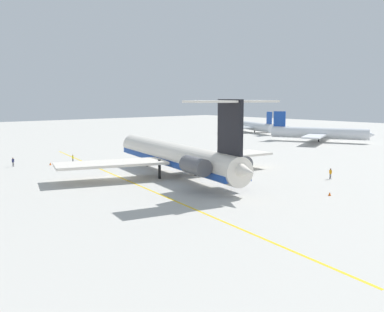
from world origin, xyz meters
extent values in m
plane|color=#B7B5AD|center=(0.00, 0.00, 0.00)|extent=(377.24, 377.24, 0.00)
cylinder|color=silver|center=(4.59, 8.87, 3.58)|extent=(40.32, 12.35, 4.30)
cone|color=silver|center=(-15.14, 12.94, 3.58)|extent=(5.22, 4.94, 4.12)
cone|color=silver|center=(24.31, 4.80, 3.97)|extent=(6.87, 4.84, 3.65)
cube|color=#19429E|center=(4.59, 8.87, 2.61)|extent=(39.46, 12.25, 0.95)
cube|color=silver|center=(1.47, -1.82, 2.83)|extent=(11.83, 19.10, 0.43)
cube|color=silver|center=(5.95, 19.93, 2.83)|extent=(8.44, 18.48, 0.43)
cylinder|color=#515156|center=(17.48, 2.69, 3.90)|extent=(5.76, 3.53, 2.49)
cube|color=silver|center=(17.63, 3.42, 3.90)|extent=(3.43, 1.99, 0.52)
cylinder|color=#515156|center=(18.87, 9.46, 3.90)|extent=(5.76, 3.53, 2.49)
cube|color=silver|center=(18.72, 8.72, 3.90)|extent=(3.43, 1.99, 0.52)
cube|color=black|center=(21.68, 5.35, 9.53)|extent=(5.79, 1.60, 7.61)
cube|color=silver|center=(21.42, 1.88, 13.03)|extent=(5.21, 6.95, 0.30)
cube|color=silver|center=(22.82, 8.63, 13.03)|extent=(5.21, 6.95, 0.30)
cylinder|color=black|center=(-7.47, 11.36, 1.63)|extent=(0.47, 0.47, 3.26)
cylinder|color=black|center=(5.21, 5.24, 1.63)|extent=(0.47, 0.47, 3.26)
cylinder|color=black|center=(6.60, 11.97, 1.63)|extent=(0.47, 0.47, 3.26)
cylinder|color=silver|center=(-50.17, 90.17, 2.45)|extent=(25.95, 12.45, 3.18)
cone|color=silver|center=(-62.57, 94.91, 2.45)|extent=(3.51, 3.75, 3.02)
cube|color=silver|center=(-52.90, 83.02, 2.14)|extent=(8.65, 12.98, 0.38)
cube|color=silver|center=(-47.43, 97.32, 2.14)|extent=(8.65, 12.98, 0.38)
cube|color=#19429E|center=(-39.65, 86.15, 6.21)|extent=(3.35, 1.53, 4.33)
cylinder|color=black|center=(-50.17, 90.17, 1.07)|extent=(0.38, 0.38, 2.14)
cylinder|color=silver|center=(-13.94, 79.11, 2.68)|extent=(27.76, 15.40, 3.47)
cone|color=silver|center=(-0.79, 85.23, 2.68)|extent=(3.96, 4.19, 3.30)
cube|color=silver|center=(-17.47, 86.68, 2.33)|extent=(10.17, 14.14, 0.42)
cube|color=silver|center=(-10.41, 71.53, 2.33)|extent=(10.17, 14.14, 0.42)
cube|color=#19429E|center=(-25.09, 73.91, 6.78)|extent=(3.58, 1.91, 4.73)
cylinder|color=black|center=(-13.94, 79.11, 1.17)|extent=(0.42, 0.42, 2.33)
cylinder|color=black|center=(-21.02, 1.93, 0.42)|extent=(0.10, 0.10, 0.84)
cylinder|color=black|center=(-21.10, 2.05, 0.42)|extent=(0.10, 0.10, 0.84)
cylinder|color=yellow|center=(-21.06, 1.99, 1.17)|extent=(0.28, 0.28, 0.67)
sphere|color=tan|center=(-21.06, 1.99, 1.64)|extent=(0.26, 0.26, 0.26)
cylinder|color=yellow|center=(-20.97, 1.83, 1.21)|extent=(0.08, 0.08, 0.57)
cylinder|color=yellow|center=(-21.16, 2.15, 1.21)|extent=(0.08, 0.08, 0.57)
cylinder|color=black|center=(23.80, 26.90, 0.43)|extent=(0.11, 0.11, 0.86)
cylinder|color=black|center=(23.91, 27.00, 0.43)|extent=(0.11, 0.11, 0.86)
cylinder|color=orange|center=(23.86, 26.95, 1.20)|extent=(0.29, 0.29, 0.68)
sphere|color=brown|center=(23.86, 26.95, 1.67)|extent=(0.27, 0.27, 0.27)
cylinder|color=orange|center=(23.72, 26.83, 1.23)|extent=(0.08, 0.08, 0.58)
cylinder|color=orange|center=(24.00, 27.08, 1.23)|extent=(0.08, 0.08, 0.58)
cylinder|color=black|center=(-23.98, -9.31, 0.43)|extent=(0.11, 0.11, 0.86)
cylinder|color=black|center=(-23.91, -9.18, 0.43)|extent=(0.11, 0.11, 0.86)
cylinder|color=#191E4C|center=(-23.94, -9.24, 1.20)|extent=(0.29, 0.29, 0.68)
sphere|color=brown|center=(-23.94, -9.24, 1.67)|extent=(0.27, 0.27, 0.27)
cylinder|color=#191E4C|center=(-24.03, -9.42, 1.23)|extent=(0.08, 0.08, 0.58)
cylinder|color=#191E4C|center=(-23.86, -9.07, 1.23)|extent=(0.08, 0.08, 0.58)
cone|color=#EA590F|center=(31.03, 15.71, 0.28)|extent=(0.40, 0.40, 0.55)
cone|color=#EA590F|center=(-21.22, -2.82, 0.28)|extent=(0.40, 0.40, 0.55)
cube|color=gold|center=(4.59, -0.08, 0.00)|extent=(92.62, 16.49, 0.01)
camera|label=1|loc=(65.23, -37.98, 13.64)|focal=41.71mm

